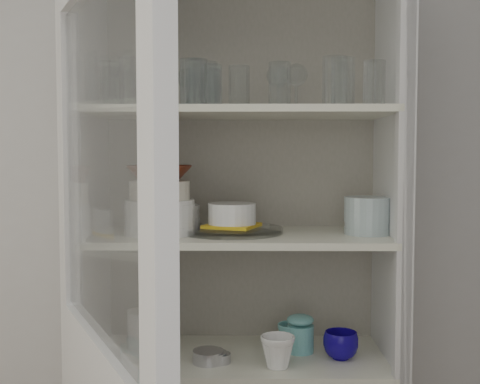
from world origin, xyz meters
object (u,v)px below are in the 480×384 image
at_px(plate_stack_front, 160,217).
at_px(measuring_cups, 208,356).
at_px(mug_white, 278,352).
at_px(goblet_2, 278,86).
at_px(yellow_trivet, 232,226).
at_px(glass_platter, 232,230).
at_px(goblet_3, 296,85).
at_px(white_ramekin, 232,214).
at_px(goblet_0, 152,87).
at_px(grey_bowl_stack, 368,216).
at_px(cream_bowl, 160,190).
at_px(plate_stack_back, 167,217).
at_px(pantry_cabinet, 240,324).
at_px(mug_teal, 292,337).
at_px(teal_jar, 300,336).
at_px(mug_blue, 341,345).
at_px(goblet_1, 188,88).
at_px(white_canister, 145,331).
at_px(terracotta_bowl, 160,173).

height_order(plate_stack_front, measuring_cups, plate_stack_front).
xyz_separation_m(plate_stack_front, mug_white, (0.37, -0.10, -0.41)).
xyz_separation_m(goblet_2, yellow_trivet, (-0.15, -0.12, -0.46)).
height_order(plate_stack_front, glass_platter, plate_stack_front).
distance_m(goblet_3, white_ramekin, 0.48).
distance_m(goblet_0, white_ramekin, 0.51).
bearing_deg(grey_bowl_stack, cream_bowl, -179.09).
bearing_deg(goblet_2, yellow_trivet, -142.33).
distance_m(grey_bowl_stack, measuring_cups, 0.68).
bearing_deg(plate_stack_back, measuring_cups, -50.10).
distance_m(pantry_cabinet, glass_platter, 0.34).
xyz_separation_m(plate_stack_back, mug_teal, (0.43, -0.06, -0.40)).
xyz_separation_m(goblet_2, white_ramekin, (-0.15, -0.12, -0.42)).
bearing_deg(pantry_cabinet, teal_jar, -13.03).
xyz_separation_m(plate_stack_back, glass_platter, (0.23, -0.09, -0.03)).
bearing_deg(cream_bowl, measuring_cups, -19.78).
xyz_separation_m(white_ramekin, teal_jar, (0.23, 0.02, -0.41)).
bearing_deg(mug_white, mug_blue, 4.06).
height_order(plate_stack_front, mug_white, plate_stack_front).
xyz_separation_m(plate_stack_front, measuring_cups, (0.16, -0.06, -0.44)).
bearing_deg(measuring_cups, goblet_3, 32.40).
distance_m(mug_teal, mug_white, 0.17).
bearing_deg(measuring_cups, glass_platter, 50.95).
height_order(goblet_0, yellow_trivet, goblet_0).
height_order(mug_teal, mug_white, mug_white).
height_order(glass_platter, mug_white, glass_platter).
bearing_deg(mug_blue, pantry_cabinet, -176.33).
relative_size(goblet_2, glass_platter, 0.53).
bearing_deg(goblet_1, mug_white, -38.74).
height_order(grey_bowl_stack, mug_blue, grey_bowl_stack).
distance_m(goblet_1, teal_jar, 0.91).
xyz_separation_m(pantry_cabinet, mug_teal, (0.17, -0.03, -0.03)).
height_order(goblet_0, glass_platter, goblet_0).
xyz_separation_m(goblet_2, grey_bowl_stack, (0.28, -0.14, -0.43)).
xyz_separation_m(goblet_1, white_canister, (-0.14, -0.08, -0.81)).
bearing_deg(goblet_2, teal_jar, -54.16).
distance_m(mug_blue, white_canister, 0.65).
height_order(goblet_0, mug_white, goblet_0).
bearing_deg(cream_bowl, terracotta_bowl, 180.00).
relative_size(white_ramekin, grey_bowl_stack, 1.05).
bearing_deg(pantry_cabinet, goblet_1, 166.72).
bearing_deg(goblet_2, white_ramekin, -142.33).
distance_m(pantry_cabinet, white_ramekin, 0.39).
xyz_separation_m(goblet_0, mug_white, (0.42, -0.23, -0.84)).
bearing_deg(mug_white, glass_platter, 119.44).
height_order(plate_stack_front, mug_blue, plate_stack_front).
bearing_deg(glass_platter, goblet_3, 23.26).
distance_m(white_ramekin, measuring_cups, 0.46).
xyz_separation_m(plate_stack_front, terracotta_bowl, (-0.00, 0.00, 0.14)).
height_order(goblet_1, yellow_trivet, goblet_1).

